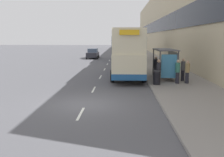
# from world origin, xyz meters

# --- Properties ---
(ground_plane) EXTENTS (220.00, 220.00, 0.00)m
(ground_plane) POSITION_xyz_m (0.00, 0.00, 0.00)
(ground_plane) COLOR #515156
(pavement) EXTENTS (5.00, 93.00, 0.14)m
(pavement) POSITION_xyz_m (6.50, 38.50, 0.07)
(pavement) COLOR gray
(pavement) RESTS_ON ground_plane
(terrace_facade) EXTENTS (3.10, 93.00, 13.04)m
(terrace_facade) POSITION_xyz_m (10.49, 38.50, 6.52)
(terrace_facade) COLOR #C6B793
(terrace_facade) RESTS_ON ground_plane
(lane_mark_0) EXTENTS (0.12, 2.00, 0.01)m
(lane_mark_0) POSITION_xyz_m (0.00, -1.74, 0.01)
(lane_mark_0) COLOR silver
(lane_mark_0) RESTS_ON ground_plane
(lane_mark_1) EXTENTS (0.12, 2.00, 0.01)m
(lane_mark_1) POSITION_xyz_m (0.00, 3.88, 0.01)
(lane_mark_1) COLOR silver
(lane_mark_1) RESTS_ON ground_plane
(lane_mark_2) EXTENTS (0.12, 2.00, 0.01)m
(lane_mark_2) POSITION_xyz_m (0.00, 9.50, 0.01)
(lane_mark_2) COLOR silver
(lane_mark_2) RESTS_ON ground_plane
(lane_mark_3) EXTENTS (0.12, 2.00, 0.01)m
(lane_mark_3) POSITION_xyz_m (0.00, 15.13, 0.01)
(lane_mark_3) COLOR silver
(lane_mark_3) RESTS_ON ground_plane
(lane_mark_4) EXTENTS (0.12, 2.00, 0.01)m
(lane_mark_4) POSITION_xyz_m (0.00, 20.75, 0.01)
(lane_mark_4) COLOR silver
(lane_mark_4) RESTS_ON ground_plane
(lane_mark_5) EXTENTS (0.12, 2.00, 0.01)m
(lane_mark_5) POSITION_xyz_m (0.00, 26.38, 0.01)
(lane_mark_5) COLOR silver
(lane_mark_5) RESTS_ON ground_plane
(bus_shelter) EXTENTS (1.60, 4.20, 2.48)m
(bus_shelter) POSITION_xyz_m (5.77, 7.85, 1.88)
(bus_shelter) COLOR #4C4C51
(bus_shelter) RESTS_ON ground_plane
(double_decker_bus_near) EXTENTS (2.85, 10.96, 4.30)m
(double_decker_bus_near) POSITION_xyz_m (2.47, 10.22, 2.29)
(double_decker_bus_near) COLOR beige
(double_decker_bus_near) RESTS_ON ground_plane
(double_decker_bus_ahead) EXTENTS (2.85, 11.26, 4.30)m
(double_decker_bus_ahead) POSITION_xyz_m (2.36, 25.53, 2.29)
(double_decker_bus_ahead) COLOR beige
(double_decker_bus_ahead) RESTS_ON ground_plane
(car_0) EXTENTS (1.97, 3.89, 1.67)m
(car_0) POSITION_xyz_m (3.15, 53.93, 0.83)
(car_0) COLOR #B7B799
(car_0) RESTS_ON ground_plane
(car_1) EXTENTS (2.07, 4.42, 1.74)m
(car_1) POSITION_xyz_m (2.69, 35.52, 0.86)
(car_1) COLOR #B7B799
(car_1) RESTS_ON ground_plane
(car_2) EXTENTS (2.01, 4.49, 1.72)m
(car_2) POSITION_xyz_m (-3.08, 30.22, 0.85)
(car_2) COLOR black
(car_2) RESTS_ON ground_plane
(pedestrian_at_shelter) EXTENTS (0.35, 0.35, 1.75)m
(pedestrian_at_shelter) POSITION_xyz_m (6.92, 5.82, 1.04)
(pedestrian_at_shelter) COLOR #23232D
(pedestrian_at_shelter) RESTS_ON ground_plane
(pedestrian_1) EXTENTS (0.36, 0.36, 1.84)m
(pedestrian_1) POSITION_xyz_m (4.87, 8.31, 1.08)
(pedestrian_1) COLOR #23232D
(pedestrian_1) RESTS_ON ground_plane
(pedestrian_2) EXTENTS (0.36, 0.36, 1.81)m
(pedestrian_2) POSITION_xyz_m (6.17, 5.72, 1.06)
(pedestrian_2) COLOR #23232D
(pedestrian_2) RESTS_ON ground_plane
(pedestrian_3) EXTENTS (0.36, 0.36, 1.80)m
(pedestrian_3) POSITION_xyz_m (6.86, 6.90, 1.06)
(pedestrian_3) COLOR #23232D
(pedestrian_3) RESTS_ON ground_plane
(pedestrian_4) EXTENTS (0.36, 0.36, 1.84)m
(pedestrian_4) POSITION_xyz_m (4.70, 5.53, 1.08)
(pedestrian_4) COLOR #23232D
(pedestrian_4) RESTS_ON ground_plane
(litter_bin) EXTENTS (0.55, 0.55, 1.05)m
(litter_bin) POSITION_xyz_m (4.55, 5.22, 0.67)
(litter_bin) COLOR black
(litter_bin) RESTS_ON ground_plane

